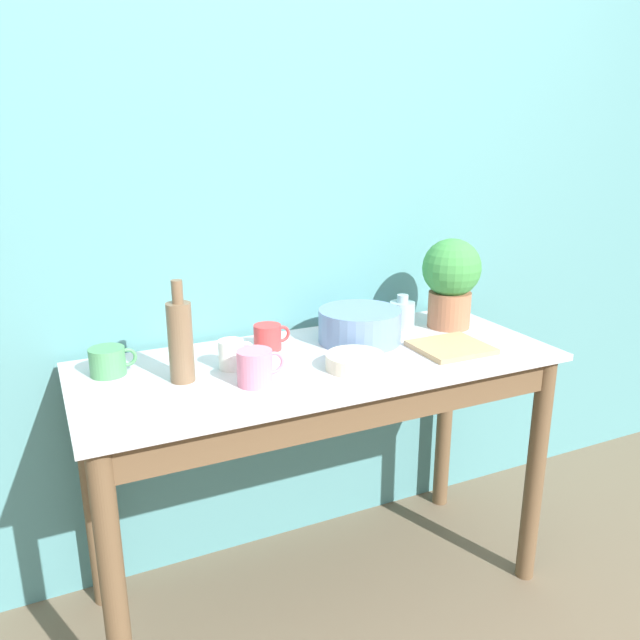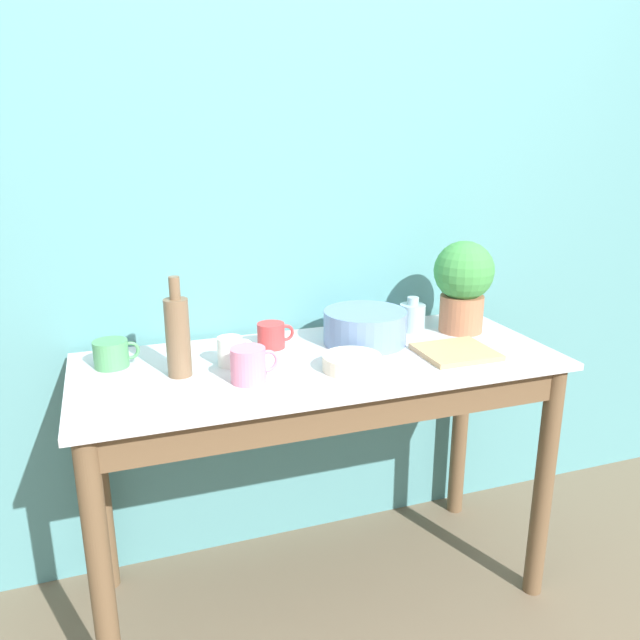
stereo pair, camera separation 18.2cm
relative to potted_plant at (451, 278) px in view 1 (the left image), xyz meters
The scene contains 12 objects.
wall_back 0.63m from the potted_plant, 155.00° to the left, with size 6.00×0.05×2.40m.
counter_table 0.65m from the potted_plant, 166.98° to the right, with size 1.42×0.59×0.82m.
potted_plant is the anchor object (origin of this frame).
bowl_wash_large 0.37m from the potted_plant, behind, with size 0.26×0.26×0.11m.
bottle_tall 0.95m from the potted_plant, behind, with size 0.07×0.07×0.28m.
bottle_short 0.20m from the potted_plant, 158.62° to the left, with size 0.09×0.09×0.12m.
mug_pink 0.81m from the potted_plant, 165.26° to the right, with size 0.13×0.09×0.10m.
mug_white 0.81m from the potted_plant, behind, with size 0.11×0.07×0.08m.
mug_green 1.13m from the potted_plant, behind, with size 0.13×0.10×0.08m.
mug_red 0.66m from the potted_plant, behind, with size 0.12×0.09×0.08m.
bowl_small_cream 0.55m from the potted_plant, 155.99° to the right, with size 0.17×0.17×0.04m.
tray_board 0.29m from the potted_plant, 124.45° to the right, with size 0.22×0.20×0.02m.
Camera 1 is at (-0.74, -1.28, 1.46)m, focal length 35.00 mm.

